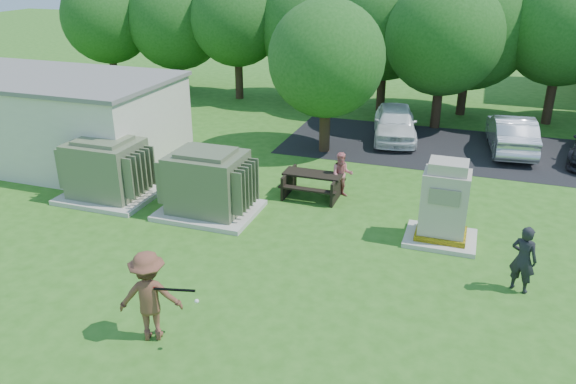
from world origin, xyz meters
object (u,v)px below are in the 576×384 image
at_px(picnic_table, 313,182).
at_px(car_silver_a, 511,133).
at_px(batter, 150,296).
at_px(transformer_left, 107,170).
at_px(person_at_picnic, 342,175).
at_px(generator_cabinet, 444,207).
at_px(person_by_generator, 523,259).
at_px(transformer_right, 208,184).
at_px(car_white, 395,122).

distance_m(picnic_table, car_silver_a, 9.60).
bearing_deg(batter, transformer_left, -70.54).
bearing_deg(person_at_picnic, generator_cabinet, -50.79).
distance_m(person_by_generator, car_silver_a, 11.07).
bearing_deg(picnic_table, person_by_generator, -31.20).
xyz_separation_m(transformer_right, car_silver_a, (9.05, 9.52, -0.22)).
height_order(batter, person_by_generator, batter).
relative_size(person_by_generator, person_at_picnic, 1.11).
bearing_deg(transformer_left, batter, -48.28).
bearing_deg(picnic_table, transformer_left, -160.02).
xyz_separation_m(transformer_left, car_white, (7.98, 9.57, -0.21)).
bearing_deg(car_white, car_silver_a, -11.18).
height_order(picnic_table, person_by_generator, person_by_generator).
bearing_deg(car_silver_a, car_white, -6.48).
bearing_deg(transformer_left, car_white, 50.18).
height_order(person_by_generator, car_white, person_by_generator).
distance_m(transformer_right, picnic_table, 3.59).
bearing_deg(transformer_right, person_at_picnic, 36.13).
distance_m(car_white, car_silver_a, 4.78).
relative_size(person_at_picnic, car_white, 0.35).
height_order(batter, person_at_picnic, batter).
distance_m(generator_cabinet, person_at_picnic, 4.09).
bearing_deg(car_white, batter, -110.11).
bearing_deg(picnic_table, batter, -97.09).
bearing_deg(batter, car_silver_a, -137.70).
bearing_deg(transformer_right, generator_cabinet, 3.77).
relative_size(person_at_picnic, car_silver_a, 0.34).
bearing_deg(generator_cabinet, person_at_picnic, 147.85).
bearing_deg(car_silver_a, transformer_right, 40.55).
xyz_separation_m(picnic_table, car_silver_a, (6.35, 7.19, 0.23)).
height_order(transformer_right, car_white, transformer_right).
bearing_deg(car_white, person_at_picnic, -106.06).
bearing_deg(generator_cabinet, car_silver_a, 77.65).
relative_size(transformer_left, transformer_right, 1.00).
bearing_deg(batter, transformer_right, -96.81).
bearing_deg(car_silver_a, transformer_left, 30.85).
distance_m(transformer_right, generator_cabinet, 7.09).
bearing_deg(picnic_table, car_white, 77.71).
bearing_deg(transformer_right, picnic_table, 40.76).
distance_m(transformer_left, car_white, 12.46).
distance_m(person_at_picnic, car_white, 6.96).
relative_size(transformer_right, batter, 1.48).
relative_size(picnic_table, car_silver_a, 0.43).
relative_size(transformer_right, person_by_generator, 1.74).
bearing_deg(transformer_left, person_by_generator, -6.89).
bearing_deg(person_at_picnic, car_silver_a, 33.04).
bearing_deg(car_silver_a, picnic_table, 42.66).
height_order(transformer_left, transformer_right, same).
bearing_deg(picnic_table, person_at_picnic, 18.80).
xyz_separation_m(batter, person_by_generator, (7.43, 4.47, -0.16)).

